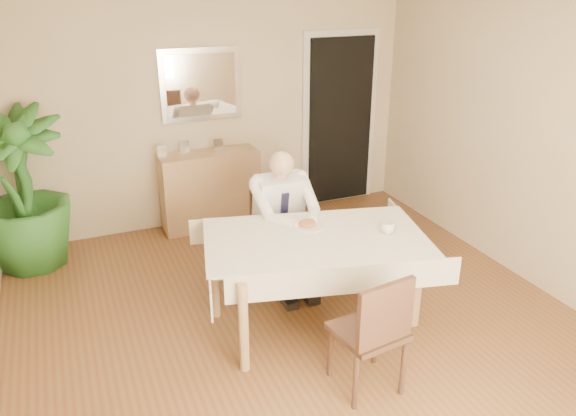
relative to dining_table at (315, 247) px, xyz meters
name	(u,v)px	position (x,y,z in m)	size (l,w,h in m)	color
room	(307,180)	(-0.15, -0.16, 0.63)	(5.00, 5.02, 2.60)	brown
doorway	(340,122)	(1.40, 2.30, 0.33)	(0.96, 0.07, 2.10)	beige
mirror	(201,85)	(-0.26, 2.30, 0.88)	(0.86, 0.04, 0.76)	silver
dining_table	(315,247)	(0.00, 0.00, 0.00)	(1.94, 1.40, 0.75)	#A77C59
chair_far	(275,228)	(0.00, 0.87, -0.21)	(0.42, 0.42, 0.82)	#422718
chair_near	(375,329)	(0.00, -0.92, -0.17)	(0.48, 0.48, 0.89)	#422718
seated_man	(286,216)	(0.00, 0.59, 0.02)	(0.48, 0.72, 1.24)	white
plate	(308,226)	(0.03, 0.20, 0.09)	(0.26, 0.26, 0.02)	white
food	(308,223)	(0.03, 0.20, 0.11)	(0.14, 0.14, 0.06)	brown
knife	(316,226)	(0.07, 0.14, 0.11)	(0.01, 0.01, 0.13)	silver
fork	(306,228)	(-0.01, 0.14, 0.11)	(0.01, 0.01, 0.13)	silver
coffee_mug	(388,228)	(0.55, -0.15, 0.13)	(0.11, 0.11, 0.09)	white
sideboard	(210,190)	(-0.26, 2.16, -0.24)	(1.07, 0.36, 0.85)	#A77C59
photo_frame_left	(162,151)	(-0.75, 2.16, 0.25)	(0.10, 0.02, 0.14)	silver
photo_frame_center	(184,147)	(-0.50, 2.23, 0.25)	(0.10, 0.02, 0.14)	silver
photo_frame_right	(218,145)	(-0.14, 2.16, 0.25)	(0.10, 0.02, 0.14)	silver
potted_palm	(22,190)	(-2.10, 1.94, 0.10)	(0.86, 0.86, 1.53)	#265D20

